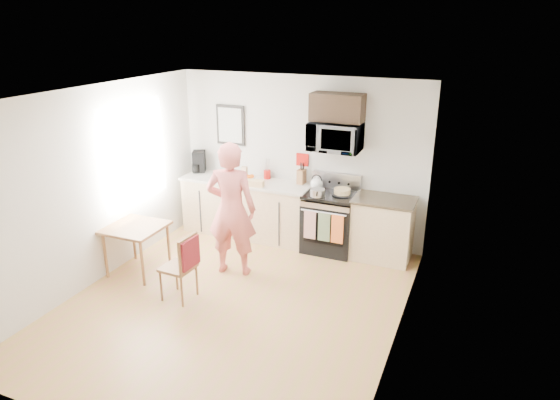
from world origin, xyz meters
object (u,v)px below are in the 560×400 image
at_px(person, 231,209).
at_px(chair, 185,259).
at_px(range, 330,223).
at_px(cake, 342,192).
at_px(microwave, 335,137).
at_px(dining_table, 136,232).

distance_m(person, chair, 0.99).
xyz_separation_m(range, cake, (0.17, -0.01, 0.53)).
xyz_separation_m(range, microwave, (-0.00, 0.10, 1.32)).
bearing_deg(chair, microwave, 64.59).
distance_m(dining_table, chair, 1.12).
xyz_separation_m(range, dining_table, (-2.26, -1.74, 0.18)).
bearing_deg(cake, microwave, 145.27).
height_order(dining_table, cake, cake).
distance_m(dining_table, cake, 3.00).
relative_size(microwave, dining_table, 1.03).
xyz_separation_m(range, chair, (-1.21, -2.13, 0.14)).
relative_size(microwave, chair, 0.85).
height_order(person, dining_table, person).
bearing_deg(range, person, -130.44).
height_order(range, microwave, microwave).
distance_m(chair, cake, 2.55).
relative_size(microwave, person, 0.40).
bearing_deg(cake, dining_table, -144.70).
xyz_separation_m(microwave, person, (-1.04, -1.32, -0.82)).
distance_m(person, dining_table, 1.37).
bearing_deg(chair, dining_table, 162.76).
distance_m(range, chair, 2.45).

